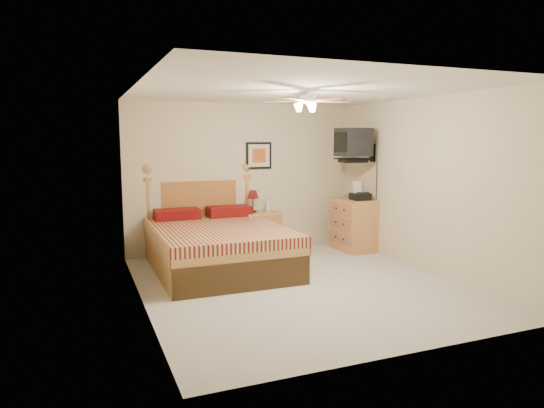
{
  "coord_description": "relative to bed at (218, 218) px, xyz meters",
  "views": [
    {
      "loc": [
        -2.65,
        -5.59,
        1.9
      ],
      "look_at": [
        -0.02,
        0.9,
        0.96
      ],
      "focal_mm": 32.0,
      "sensor_mm": 36.0,
      "label": 1
    }
  ],
  "objects": [
    {
      "name": "floor",
      "position": [
        0.78,
        -1.12,
        -0.77
      ],
      "size": [
        4.5,
        4.5,
        0.0
      ],
      "primitive_type": "plane",
      "color": "#A9A298",
      "rests_on": "ground"
    },
    {
      "name": "ceiling",
      "position": [
        0.78,
        -1.12,
        1.73
      ],
      "size": [
        4.0,
        4.5,
        0.04
      ],
      "primitive_type": "cube",
      "color": "white",
      "rests_on": "ground"
    },
    {
      "name": "wall_back",
      "position": [
        0.78,
        1.13,
        0.48
      ],
      "size": [
        4.0,
        0.04,
        2.5
      ],
      "primitive_type": "cube",
      "color": "#C8B993",
      "rests_on": "ground"
    },
    {
      "name": "wall_front",
      "position": [
        0.78,
        -3.37,
        0.48
      ],
      "size": [
        4.0,
        0.04,
        2.5
      ],
      "primitive_type": "cube",
      "color": "#C8B993",
      "rests_on": "ground"
    },
    {
      "name": "wall_left",
      "position": [
        -1.22,
        -1.12,
        0.48
      ],
      "size": [
        0.04,
        4.5,
        2.5
      ],
      "primitive_type": "cube",
      "color": "#C8B993",
      "rests_on": "ground"
    },
    {
      "name": "wall_right",
      "position": [
        2.78,
        -1.12,
        0.48
      ],
      "size": [
        0.04,
        4.5,
        2.5
      ],
      "primitive_type": "cube",
      "color": "#C8B993",
      "rests_on": "ground"
    },
    {
      "name": "bed",
      "position": [
        0.0,
        0.0,
        0.0
      ],
      "size": [
        1.81,
        2.37,
        1.53
      ],
      "primitive_type": null,
      "rotation": [
        0.0,
        0.0,
        -0.0
      ],
      "color": "tan",
      "rests_on": "ground"
    },
    {
      "name": "nightstand",
      "position": [
        0.98,
        0.88,
        -0.43
      ],
      "size": [
        0.67,
        0.53,
        0.68
      ],
      "primitive_type": "cube",
      "rotation": [
        0.0,
        0.0,
        0.09
      ],
      "color": "#AC6F3D",
      "rests_on": "ground"
    },
    {
      "name": "table_lamp",
      "position": [
        0.86,
        0.9,
        0.1
      ],
      "size": [
        0.22,
        0.22,
        0.37
      ],
      "primitive_type": null,
      "rotation": [
        0.0,
        0.0,
        -0.11
      ],
      "color": "maroon",
      "rests_on": "nightstand"
    },
    {
      "name": "lotion_bottle",
      "position": [
        1.15,
        0.93,
        0.03
      ],
      "size": [
        0.12,
        0.12,
        0.23
      ],
      "primitive_type": "imported",
      "rotation": [
        0.0,
        0.0,
        -0.4
      ],
      "color": "silver",
      "rests_on": "nightstand"
    },
    {
      "name": "framed_picture",
      "position": [
        1.05,
        1.11,
        0.85
      ],
      "size": [
        0.46,
        0.04,
        0.46
      ],
      "primitive_type": "cube",
      "color": "black",
      "rests_on": "wall_back"
    },
    {
      "name": "dresser",
      "position": [
        2.51,
        0.36,
        -0.33
      ],
      "size": [
        0.54,
        0.76,
        0.88
      ],
      "primitive_type": "cube",
      "rotation": [
        0.0,
        0.0,
        0.03
      ],
      "color": "#AA7638",
      "rests_on": "ground"
    },
    {
      "name": "fax_machine",
      "position": [
        2.54,
        0.23,
        0.27
      ],
      "size": [
        0.29,
        0.31,
        0.3
      ],
      "primitive_type": null,
      "rotation": [
        0.0,
        0.0,
        -0.01
      ],
      "color": "black",
      "rests_on": "dresser"
    },
    {
      "name": "magazine_lower",
      "position": [
        2.45,
        0.61,
        0.13
      ],
      "size": [
        0.22,
        0.27,
        0.02
      ],
      "primitive_type": "imported",
      "rotation": [
        0.0,
        0.0,
        0.16
      ],
      "color": "#BCB194",
      "rests_on": "dresser"
    },
    {
      "name": "magazine_upper",
      "position": [
        2.45,
        0.62,
        0.15
      ],
      "size": [
        0.21,
        0.27,
        0.02
      ],
      "primitive_type": "imported",
      "rotation": [
        0.0,
        0.0,
        -0.17
      ],
      "color": "gray",
      "rests_on": "magazine_lower"
    },
    {
      "name": "wall_tv",
      "position": [
        2.53,
        0.22,
        1.04
      ],
      "size": [
        0.56,
        0.46,
        0.58
      ],
      "primitive_type": null,
      "color": "black",
      "rests_on": "wall_right"
    },
    {
      "name": "ceiling_fan",
      "position": [
        0.78,
        -1.32,
        1.59
      ],
      "size": [
        1.14,
        1.14,
        0.28
      ],
      "primitive_type": null,
      "color": "white",
      "rests_on": "ceiling"
    }
  ]
}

